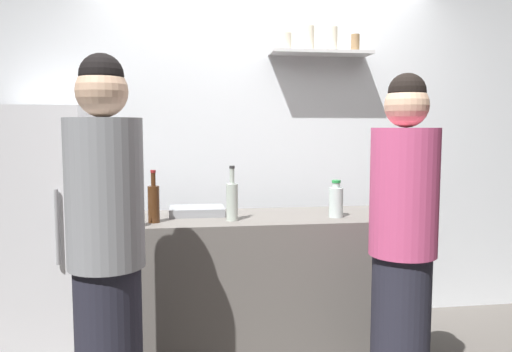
% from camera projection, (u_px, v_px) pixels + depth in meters
% --- Properties ---
extents(back_wall_assembly, '(4.80, 0.32, 2.60)m').
position_uv_depth(back_wall_assembly, '(264.00, 148.00, 3.80)').
color(back_wall_assembly, white).
rests_on(back_wall_assembly, ground).
extents(refrigerator, '(0.59, 0.62, 1.59)m').
position_uv_depth(refrigerator, '(43.00, 230.00, 3.24)').
color(refrigerator, white).
rests_on(refrigerator, ground).
extents(counter, '(1.79, 0.61, 0.91)m').
position_uv_depth(counter, '(256.00, 287.00, 3.17)').
color(counter, '#66605B').
rests_on(counter, ground).
extents(baking_pan, '(0.34, 0.24, 0.05)m').
position_uv_depth(baking_pan, '(197.00, 211.00, 3.16)').
color(baking_pan, gray).
rests_on(baking_pan, counter).
extents(utensil_holder, '(0.11, 0.11, 0.21)m').
position_uv_depth(utensil_holder, '(133.00, 217.00, 2.79)').
color(utensil_holder, '#B2B2B7').
rests_on(utensil_holder, counter).
extents(wine_bottle_amber_glass, '(0.07, 0.07, 0.31)m').
position_uv_depth(wine_bottle_amber_glass, '(154.00, 203.00, 2.90)').
color(wine_bottle_amber_glass, '#472814').
rests_on(wine_bottle_amber_glass, counter).
extents(wine_bottle_pale_glass, '(0.07, 0.07, 0.32)m').
position_uv_depth(wine_bottle_pale_glass, '(232.00, 200.00, 2.96)').
color(wine_bottle_pale_glass, '#B2BFB2').
rests_on(wine_bottle_pale_glass, counter).
extents(water_bottle_plastic, '(0.09, 0.09, 0.23)m').
position_uv_depth(water_bottle_plastic, '(336.00, 201.00, 3.08)').
color(water_bottle_plastic, silver).
rests_on(water_bottle_plastic, counter).
extents(person_pink_top, '(0.34, 0.34, 1.72)m').
position_uv_depth(person_pink_top, '(403.00, 246.00, 2.55)').
color(person_pink_top, '#262633').
rests_on(person_pink_top, ground).
extents(person_grey_hoodie, '(0.34, 0.34, 1.78)m').
position_uv_depth(person_grey_hoodie, '(107.00, 255.00, 2.25)').
color(person_grey_hoodie, '#262633').
rests_on(person_grey_hoodie, ground).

